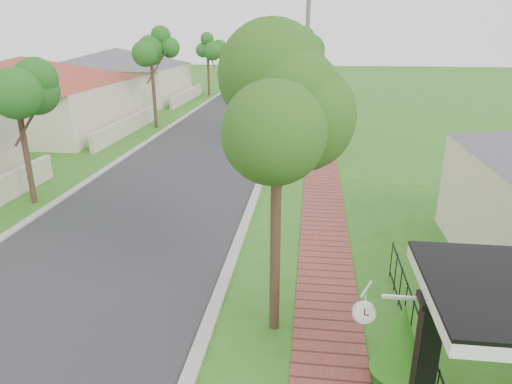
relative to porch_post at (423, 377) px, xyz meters
The scene contains 15 objects.
ground 4.79m from the porch_post, 167.60° to the left, with size 160.00×160.00×0.00m, color #316418.
road 22.34m from the porch_post, 109.77° to the left, with size 7.00×120.00×0.02m, color #28282B.
kerb_right 21.39m from the porch_post, 100.52° to the left, with size 0.30×120.00×0.10m, color #9E9E99.
kerb_left 23.83m from the porch_post, 118.07° to the left, with size 0.30×120.00×0.10m, color #9E9E99.
sidewalk 21.07m from the porch_post, 93.54° to the left, with size 1.50×120.00×0.03m, color brown.
porch_post is the anchor object (origin of this frame).
picket_fence 1.21m from the porch_post, 70.71° to the left, with size 0.03×8.02×1.00m.
street_trees 29.02m from the porch_post, 104.93° to the left, with size 10.70×37.65×5.89m.
far_house_red 28.70m from the porch_post, 132.91° to the left, with size 15.56×15.56×4.60m.
far_house_grey 40.09m from the porch_post, 119.15° to the left, with size 15.56×15.56×4.60m.
parked_car_red 31.24m from the porch_post, 97.63° to the left, with size 1.61×4.01×1.37m, color #570D16.
parked_car_white 36.06m from the porch_post, 98.67° to the left, with size 1.50×4.31×1.42m, color #BDBDC0.
near_tree 5.10m from the porch_post, 134.65° to the left, with size 2.35×2.35×6.03m.
utility_pole 20.45m from the porch_post, 96.41° to the left, with size 1.20×0.24×9.18m.
station_clock 1.25m from the porch_post, 154.83° to the left, with size 1.04×0.13×0.52m.
Camera 1 is at (2.71, -6.86, 6.10)m, focal length 32.00 mm.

